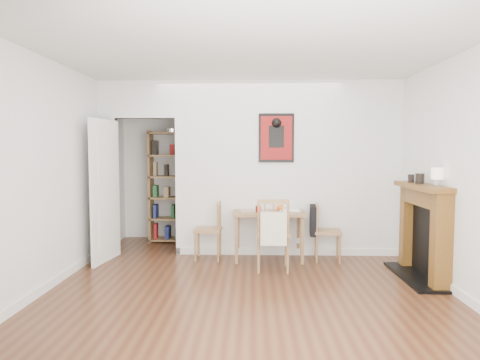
{
  "coord_description": "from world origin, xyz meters",
  "views": [
    {
      "loc": [
        0.05,
        -4.99,
        1.57
      ],
      "look_at": [
        -0.11,
        0.6,
        1.18
      ],
      "focal_mm": 32.0,
      "sensor_mm": 36.0,
      "label": 1
    }
  ],
  "objects_px": {
    "bookshelf": "(173,187)",
    "notebook": "(289,210)",
    "orange_fruit": "(280,208)",
    "mantel_lamp": "(437,175)",
    "chair_right": "(326,231)",
    "ceramic_jar_b": "(411,178)",
    "red_glass": "(258,209)",
    "chair_left": "(208,230)",
    "dining_table": "(269,217)",
    "fireplace": "(424,228)",
    "ceramic_jar_a": "(420,179)",
    "chair_front": "(273,233)"
  },
  "relations": [
    {
      "from": "bookshelf",
      "to": "notebook",
      "type": "relative_size",
      "value": 6.55
    },
    {
      "from": "orange_fruit",
      "to": "mantel_lamp",
      "type": "xyz_separation_m",
      "value": [
        1.72,
        -1.23,
        0.56
      ]
    },
    {
      "from": "chair_right",
      "to": "ceramic_jar_b",
      "type": "relative_size",
      "value": 7.95
    },
    {
      "from": "chair_right",
      "to": "notebook",
      "type": "height_order",
      "value": "chair_right"
    },
    {
      "from": "red_glass",
      "to": "mantel_lamp",
      "type": "bearing_deg",
      "value": -27.65
    },
    {
      "from": "chair_left",
      "to": "red_glass",
      "type": "xyz_separation_m",
      "value": [
        0.72,
        -0.06,
        0.32
      ]
    },
    {
      "from": "bookshelf",
      "to": "chair_right",
      "type": "bearing_deg",
      "value": -26.36
    },
    {
      "from": "dining_table",
      "to": "ceramic_jar_b",
      "type": "distance_m",
      "value": 1.98
    },
    {
      "from": "red_glass",
      "to": "orange_fruit",
      "type": "bearing_deg",
      "value": 27.27
    },
    {
      "from": "fireplace",
      "to": "mantel_lamp",
      "type": "relative_size",
      "value": 5.86
    },
    {
      "from": "ceramic_jar_a",
      "to": "red_glass",
      "type": "bearing_deg",
      "value": 160.13
    },
    {
      "from": "dining_table",
      "to": "red_glass",
      "type": "height_order",
      "value": "red_glass"
    },
    {
      "from": "chair_right",
      "to": "fireplace",
      "type": "relative_size",
      "value": 0.65
    },
    {
      "from": "chair_right",
      "to": "chair_front",
      "type": "height_order",
      "value": "chair_front"
    },
    {
      "from": "chair_front",
      "to": "ceramic_jar_b",
      "type": "relative_size",
      "value": 9.32
    },
    {
      "from": "chair_left",
      "to": "fireplace",
      "type": "relative_size",
      "value": 0.67
    },
    {
      "from": "chair_left",
      "to": "fireplace",
      "type": "distance_m",
      "value": 2.88
    },
    {
      "from": "red_glass",
      "to": "mantel_lamp",
      "type": "relative_size",
      "value": 0.44
    },
    {
      "from": "orange_fruit",
      "to": "ceramic_jar_b",
      "type": "height_order",
      "value": "ceramic_jar_b"
    },
    {
      "from": "chair_right",
      "to": "chair_front",
      "type": "relative_size",
      "value": 0.85
    },
    {
      "from": "chair_left",
      "to": "dining_table",
      "type": "bearing_deg",
      "value": 1.05
    },
    {
      "from": "fireplace",
      "to": "mantel_lamp",
      "type": "bearing_deg",
      "value": -88.62
    },
    {
      "from": "dining_table",
      "to": "chair_front",
      "type": "xyz_separation_m",
      "value": [
        0.03,
        -0.57,
        -0.12
      ]
    },
    {
      "from": "dining_table",
      "to": "chair_right",
      "type": "height_order",
      "value": "chair_right"
    },
    {
      "from": "chair_left",
      "to": "notebook",
      "type": "relative_size",
      "value": 2.87
    },
    {
      "from": "mantel_lamp",
      "to": "ceramic_jar_b",
      "type": "xyz_separation_m",
      "value": [
        -0.08,
        0.58,
        -0.08
      ]
    },
    {
      "from": "notebook",
      "to": "ceramic_jar_a",
      "type": "height_order",
      "value": "ceramic_jar_a"
    },
    {
      "from": "notebook",
      "to": "bookshelf",
      "type": "bearing_deg",
      "value": 150.26
    },
    {
      "from": "red_glass",
      "to": "orange_fruit",
      "type": "height_order",
      "value": "red_glass"
    },
    {
      "from": "dining_table",
      "to": "ceramic_jar_b",
      "type": "bearing_deg",
      "value": -17.45
    },
    {
      "from": "bookshelf",
      "to": "chair_front",
      "type": "bearing_deg",
      "value": -46.5
    },
    {
      "from": "chair_front",
      "to": "bookshelf",
      "type": "bearing_deg",
      "value": 133.5
    },
    {
      "from": "orange_fruit",
      "to": "ceramic_jar_b",
      "type": "relative_size",
      "value": 0.84
    },
    {
      "from": "bookshelf",
      "to": "mantel_lamp",
      "type": "xyz_separation_m",
      "value": [
        3.48,
        -2.29,
        0.36
      ]
    },
    {
      "from": "red_glass",
      "to": "orange_fruit",
      "type": "distance_m",
      "value": 0.36
    },
    {
      "from": "red_glass",
      "to": "ceramic_jar_b",
      "type": "xyz_separation_m",
      "value": [
        1.95,
        -0.49,
        0.47
      ]
    },
    {
      "from": "fireplace",
      "to": "orange_fruit",
      "type": "distance_m",
      "value": 1.95
    },
    {
      "from": "dining_table",
      "to": "bookshelf",
      "type": "bearing_deg",
      "value": 144.26
    },
    {
      "from": "notebook",
      "to": "ceramic_jar_a",
      "type": "distance_m",
      "value": 1.83
    },
    {
      "from": "chair_front",
      "to": "orange_fruit",
      "type": "xyz_separation_m",
      "value": [
        0.13,
        0.65,
        0.25
      ]
    },
    {
      "from": "dining_table",
      "to": "orange_fruit",
      "type": "xyz_separation_m",
      "value": [
        0.16,
        0.08,
        0.13
      ]
    },
    {
      "from": "red_glass",
      "to": "notebook",
      "type": "bearing_deg",
      "value": 17.92
    },
    {
      "from": "chair_front",
      "to": "dining_table",
      "type": "bearing_deg",
      "value": 93.28
    },
    {
      "from": "chair_right",
      "to": "fireplace",
      "type": "bearing_deg",
      "value": -37.21
    },
    {
      "from": "orange_fruit",
      "to": "chair_front",
      "type": "bearing_deg",
      "value": -101.38
    },
    {
      "from": "chair_left",
      "to": "orange_fruit",
      "type": "xyz_separation_m",
      "value": [
        1.04,
        0.1,
        0.32
      ]
    },
    {
      "from": "orange_fruit",
      "to": "notebook",
      "type": "bearing_deg",
      "value": -7.02
    },
    {
      "from": "dining_table",
      "to": "red_glass",
      "type": "relative_size",
      "value": 10.91
    },
    {
      "from": "chair_front",
      "to": "ceramic_jar_b",
      "type": "height_order",
      "value": "ceramic_jar_b"
    },
    {
      "from": "chair_left",
      "to": "bookshelf",
      "type": "xyz_separation_m",
      "value": [
        -0.72,
        1.16,
        0.52
      ]
    }
  ]
}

